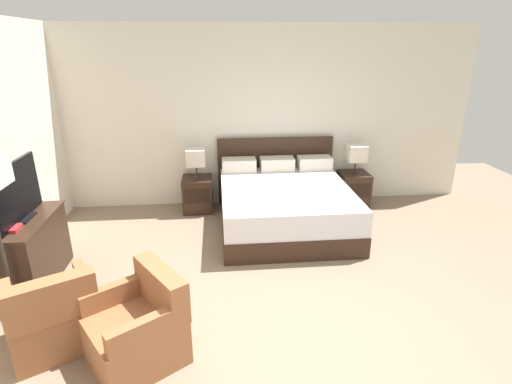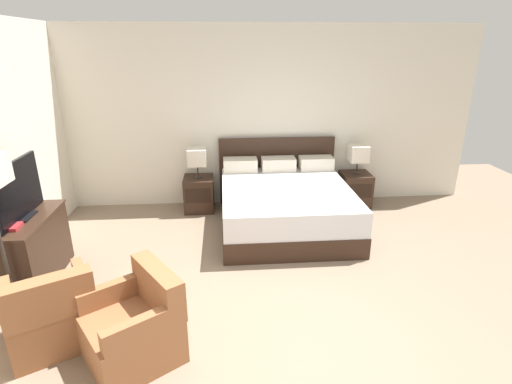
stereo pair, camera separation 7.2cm
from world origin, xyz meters
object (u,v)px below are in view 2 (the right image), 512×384
bed (285,204)px  armchair_by_window (51,314)px  nightstand_right (355,189)px  nightstand_left (199,194)px  table_lamp_left (197,157)px  dresser (30,249)px  table_lamp_right (358,154)px  tv (18,191)px  book_red_cover (9,227)px  armchair_companion (136,327)px

bed → armchair_by_window: (-2.37, -2.22, -0.05)m
nightstand_right → nightstand_left: bearing=180.0°
bed → armchair_by_window: bed is taller
table_lamp_left → dresser: bearing=-132.6°
nightstand_right → table_lamp_right: bearing=90.0°
table_lamp_left → nightstand_left: bearing=-90.0°
table_lamp_left → tv: size_ratio=0.49×
tv → book_red_cover: bearing=-93.5°
dresser → armchair_by_window: size_ratio=1.14×
nightstand_right → book_red_cover: book_red_cover is taller
tv → book_red_cover: tv is taller
table_lamp_left → book_red_cover: 2.75m
bed → table_lamp_left: (-1.25, 0.71, 0.53)m
nightstand_right → armchair_companion: bearing=-132.3°
table_lamp_left → book_red_cover: bearing=-129.2°
table_lamp_right → armchair_by_window: (-3.62, -2.93, -0.57)m
nightstand_left → armchair_companion: armchair_companion is taller
book_red_cover → dresser: bearing=86.9°
nightstand_right → table_lamp_left: size_ratio=1.16×
nightstand_right → dresser: dresser is taller
nightstand_left → nightstand_right: same height
dresser → armchair_companion: size_ratio=1.11×
armchair_by_window → dresser: bearing=120.3°
table_lamp_left → table_lamp_right: same height
bed → nightstand_left: bearing=150.6°
tv → armchair_by_window: bearing=-60.2°
table_lamp_right → tv: (-4.23, -1.86, 0.18)m
dresser → table_lamp_right: bearing=23.9°
nightstand_right → armchair_by_window: bearing=-141.1°
bed → table_lamp_left: bed is taller
dresser → book_red_cover: size_ratio=5.41×
table_lamp_right → armchair_by_window: bearing=-141.1°
bed → dresser: bearing=-158.6°
table_lamp_left → armchair_companion: table_lamp_left is taller
bed → dresser: 3.20m
table_lamp_left → book_red_cover: table_lamp_left is taller
tv → armchair_by_window: tv is taller
bed → book_red_cover: size_ratio=10.33×
table_lamp_left → book_red_cover: size_ratio=2.34×
tv → armchair_companion: 2.03m
nightstand_right → table_lamp_right: size_ratio=1.16×
nightstand_left → armchair_by_window: armchair_by_window is taller
armchair_companion → dresser: bearing=137.0°
table_lamp_left → armchair_by_window: 3.18m
nightstand_left → nightstand_right: (2.51, 0.00, 0.00)m
nightstand_left → table_lamp_left: 0.59m
table_lamp_right → book_red_cover: (-4.25, -2.13, -0.10)m
bed → table_lamp_right: bearing=29.5°
table_lamp_left → armchair_companion: bearing=-96.5°
bed → nightstand_right: size_ratio=3.80×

